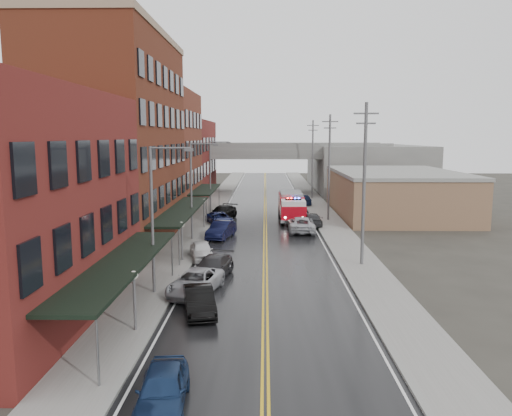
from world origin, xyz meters
name	(u,v)px	position (x,y,z in m)	size (l,w,h in m)	color
ground	(265,350)	(0.00, 0.00, 0.00)	(220.00, 220.00, 0.00)	#2D2B26
road	(265,229)	(0.00, 30.00, 0.01)	(11.00, 160.00, 0.02)	black
sidewalk_left	(196,228)	(-7.30, 30.00, 0.07)	(3.00, 160.00, 0.15)	slate
sidewalk_right	(335,228)	(7.30, 30.00, 0.07)	(3.00, 160.00, 0.15)	slate
curb_left	(211,228)	(-5.65, 30.00, 0.07)	(0.30, 160.00, 0.15)	gray
curb_right	(319,228)	(5.65, 30.00, 0.07)	(0.30, 160.00, 0.15)	gray
brick_building_a	(9,206)	(-13.30, 4.00, 6.00)	(9.00, 18.00, 12.00)	maroon
brick_building_b	(116,143)	(-13.30, 23.00, 9.00)	(9.00, 20.00, 18.00)	#582517
brick_building_c	(158,153)	(-13.30, 40.50, 7.50)	(9.00, 15.00, 15.00)	maroon
brick_building_far	(182,159)	(-13.30, 58.00, 6.00)	(9.00, 20.00, 12.00)	maroon
tan_building	(395,194)	(16.00, 40.00, 2.50)	(14.00, 22.00, 5.00)	#846047
right_far_block	(364,167)	(18.00, 70.00, 4.00)	(18.00, 30.00, 8.00)	slate
awning_0	(123,263)	(-7.49, 4.00, 2.99)	(2.60, 16.00, 3.09)	black
awning_1	(182,210)	(-7.49, 23.00, 2.99)	(2.60, 18.00, 3.09)	black
awning_2	(205,190)	(-7.49, 40.50, 2.99)	(2.60, 13.00, 3.09)	black
globe_lamp_0	(134,287)	(-6.40, 2.00, 2.31)	(0.44, 0.44, 3.12)	#59595B
globe_lamp_1	(182,232)	(-6.40, 16.00, 2.31)	(0.44, 0.44, 3.12)	#59595B
globe_lamp_2	(204,207)	(-6.40, 30.00, 2.31)	(0.44, 0.44, 3.12)	#59595B
street_lamp_0	(156,210)	(-6.55, 8.00, 5.19)	(2.64, 0.22, 9.00)	#59595B
street_lamp_1	(194,185)	(-6.55, 24.00, 5.19)	(2.64, 0.22, 9.00)	#59595B
street_lamp_2	(212,172)	(-6.55, 40.00, 5.19)	(2.64, 0.22, 9.00)	#59595B
utility_pole_0	(364,182)	(7.20, 15.00, 6.31)	(1.80, 0.24, 12.00)	#59595B
utility_pole_1	(329,166)	(7.20, 35.00, 6.31)	(1.80, 0.24, 12.00)	#59595B
utility_pole_2	(313,158)	(7.20, 55.00, 6.31)	(1.80, 0.24, 12.00)	#59595B
overpass	(265,158)	(0.00, 62.00, 5.99)	(40.00, 10.00, 7.50)	slate
fire_truck	(292,206)	(3.02, 35.28, 1.71)	(3.54, 8.66, 3.15)	#A80714
parked_car_left_0	(163,389)	(-3.64, -4.91, 0.73)	(1.72, 4.29, 1.46)	#14274B
parked_car_left_1	(199,301)	(-3.60, 4.70, 0.72)	(1.53, 4.40, 1.45)	black
parked_car_left_2	(196,282)	(-4.27, 8.17, 0.72)	(2.40, 5.20, 1.44)	#A7A9B0
parked_car_left_3	(212,267)	(-3.60, 11.63, 0.73)	(2.04, 5.02, 1.46)	#28282B
parked_car_left_4	(202,250)	(-5.00, 16.80, 0.70)	(1.66, 4.14, 1.41)	silver
parked_car_left_5	(221,230)	(-4.18, 25.09, 0.80)	(1.69, 4.84, 1.60)	black
parked_car_left_6	(220,219)	(-5.00, 32.31, 0.67)	(2.21, 4.79, 1.33)	navy
parked_car_left_7	(222,213)	(-5.00, 35.95, 0.78)	(2.19, 5.39, 1.56)	black
parked_car_right_0	(302,224)	(3.66, 28.20, 0.79)	(2.61, 5.66, 1.57)	#ADAFB5
parked_car_right_1	(312,220)	(5.00, 31.73, 0.69)	(1.95, 4.79, 1.39)	#29292B
parked_car_right_2	(295,206)	(3.79, 41.80, 0.76)	(1.81, 4.49, 1.53)	#BDBDBD
parked_car_right_3	(301,200)	(5.00, 47.80, 0.74)	(1.57, 4.49, 1.48)	black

